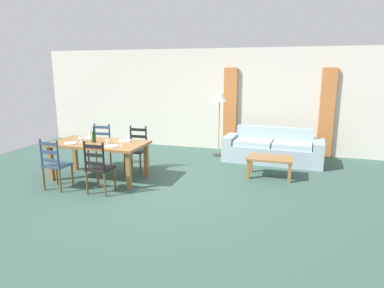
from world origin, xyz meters
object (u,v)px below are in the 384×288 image
dining_chair_near_right (99,167)px  wine_glass_far_right (128,137)px  dining_chair_near_left (55,164)px  wine_bottle (94,137)px  wine_glass_near_left (80,137)px  couch (273,150)px  coffee_cup_primary (108,142)px  dining_table (99,147)px  dining_chair_far_left (100,146)px  wine_glass_near_right (121,140)px  dining_chair_far_right (137,149)px  standing_lamp (219,100)px  wine_glass_far_left (89,135)px  coffee_table (270,160)px  coffee_cup_secondary (83,140)px

dining_chair_near_right → wine_glass_far_right: (0.14, 0.87, 0.38)m
dining_chair_near_left → wine_bottle: size_ratio=3.04×
wine_bottle → wine_glass_near_left: (-0.25, -0.12, -0.01)m
couch → coffee_cup_primary: bearing=-140.6°
dining_table → wine_bottle: 0.22m
dining_chair_far_left → wine_glass_near_right: 1.44m
coffee_cup_primary → couch: bearing=39.4°
dining_chair_far_right → standing_lamp: bearing=51.4°
wine_glass_far_left → dining_table: bearing=-27.6°
dining_table → wine_glass_near_right: 0.63m
coffee_cup_primary → coffee_table: size_ratio=0.10×
dining_table → wine_glass_near_left: 0.40m
wine_glass_far_left → coffee_cup_secondary: bearing=-93.3°
dining_table → couch: (3.23, 2.33, -0.37)m
dining_chair_near_right → dining_table: bearing=121.9°
wine_glass_far_right → dining_chair_near_right: bearing=-99.4°
coffee_cup_secondary → dining_chair_near_right: bearing=-40.6°
dining_chair_near_right → dining_chair_near_left: bearing=-176.1°
wine_glass_far_left → dining_chair_far_right: bearing=37.7°
dining_chair_far_right → coffee_cup_secondary: (-0.77, -0.81, 0.32)m
wine_bottle → wine_glass_far_left: (-0.23, 0.19, -0.01)m
coffee_cup_secondary → standing_lamp: bearing=49.8°
couch → wine_glass_far_left: bearing=-148.3°
wine_bottle → wine_glass_near_right: bearing=-9.5°
dining_chair_near_left → standing_lamp: size_ratio=0.59×
coffee_cup_primary → coffee_cup_secondary: same height
coffee_cup_primary → dining_chair_far_left: bearing=130.2°
wine_glass_near_left → coffee_cup_primary: 0.60m
coffee_table → wine_glass_far_right: bearing=-160.1°
wine_glass_near_right → wine_glass_far_left: 0.93m
wine_glass_near_left → coffee_cup_primary: size_ratio=1.79×
dining_chair_near_right → wine_glass_far_left: bearing=130.4°
wine_glass_far_right → couch: wine_glass_far_right is taller
standing_lamp → dining_chair_near_left: bearing=-124.9°
dining_chair_near_right → wine_glass_near_left: size_ratio=5.96×
dining_chair_far_left → wine_glass_near_left: 1.01m
coffee_cup_primary → couch: size_ratio=0.04×
wine_bottle → wine_glass_near_right: 0.66m
coffee_cup_primary → dining_chair_near_right: bearing=-74.7°
dining_chair_far_left → coffee_cup_primary: size_ratio=10.67×
wine_bottle → couch: bearing=35.6°
dining_chair_near_right → wine_glass_near_right: bearing=76.4°
wine_bottle → wine_glass_near_right: wine_bottle is taller
dining_chair_far_left → standing_lamp: bearing=36.6°
wine_glass_near_right → dining_chair_far_right: bearing=98.2°
wine_glass_far_right → coffee_table: bearing=19.9°
wine_glass_far_left → dining_chair_far_left: bearing=105.0°
wine_glass_near_left → coffee_cup_secondary: bearing=85.7°
wine_glass_near_left → coffee_cup_secondary: wine_glass_near_left is taller
dining_chair_near_right → wine_glass_near_right: (0.14, 0.58, 0.38)m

